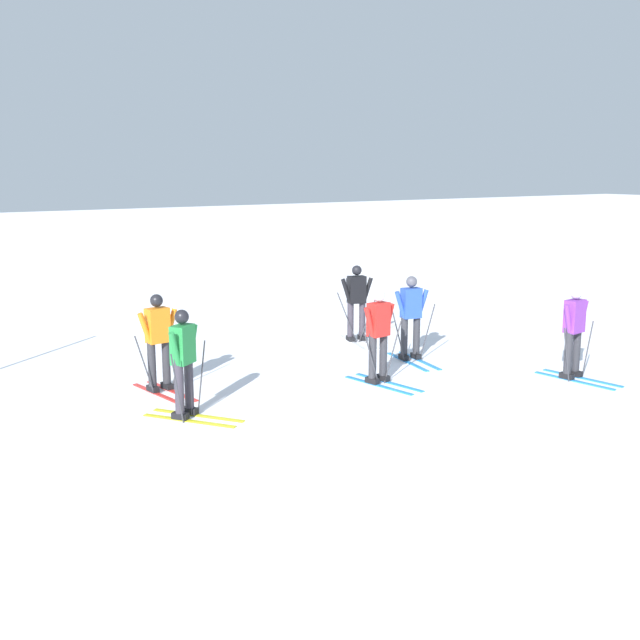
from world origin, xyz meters
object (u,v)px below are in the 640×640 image
(skier_orange, at_px, (158,340))
(skier_black, at_px, (356,299))
(skier_blue, at_px, (411,316))
(skier_green, at_px, (184,361))
(skier_purple, at_px, (574,330))
(skier_red, at_px, (379,333))

(skier_orange, height_order, skier_black, same)
(skier_orange, relative_size, skier_blue, 1.00)
(skier_orange, height_order, skier_blue, same)
(skier_green, bearing_deg, skier_orange, 80.63)
(skier_black, bearing_deg, skier_purple, -74.07)
(skier_purple, relative_size, skier_red, 1.00)
(skier_blue, bearing_deg, skier_purple, -60.92)
(skier_orange, bearing_deg, skier_purple, -28.37)
(skier_orange, bearing_deg, skier_black, 13.18)
(skier_blue, height_order, skier_green, same)
(skier_blue, xyz_separation_m, skier_red, (-1.60, -0.95, -0.00))
(skier_black, bearing_deg, skier_blue, -94.67)
(skier_red, bearing_deg, skier_purple, -29.86)
(skier_purple, bearing_deg, skier_orange, 151.63)
(skier_black, relative_size, skier_blue, 1.00)
(skier_purple, xyz_separation_m, skier_orange, (-6.57, 3.55, 0.00))
(skier_purple, bearing_deg, skier_red, 150.14)
(skier_orange, xyz_separation_m, skier_green, (-0.26, -1.58, 0.00))
(skier_blue, bearing_deg, skier_green, -171.64)
(skier_orange, height_order, skier_green, same)
(skier_orange, bearing_deg, skier_red, -26.98)
(skier_black, distance_m, skier_blue, 2.03)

